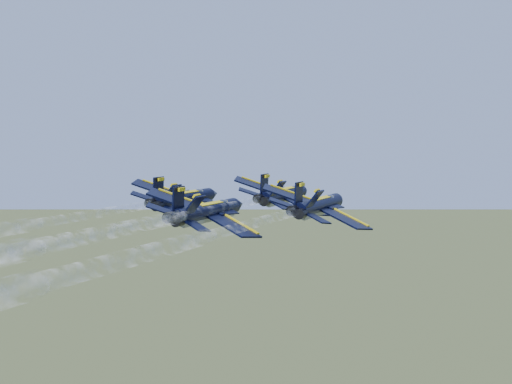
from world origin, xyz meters
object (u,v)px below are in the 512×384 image
(jet_right, at_px, (319,205))
(jet_slot, at_px, (208,211))
(jet_lead, at_px, (284,195))
(jet_left, at_px, (185,199))

(jet_right, relative_size, jet_slot, 1.00)
(jet_lead, xyz_separation_m, jet_right, (7.46, -10.17, 0.00))
(jet_lead, distance_m, jet_right, 12.61)
(jet_left, bearing_deg, jet_slot, -51.97)
(jet_slot, bearing_deg, jet_left, 128.03)
(jet_left, xyz_separation_m, jet_slot, (7.76, -10.74, 0.00))
(jet_lead, distance_m, jet_left, 12.95)
(jet_lead, bearing_deg, jet_right, -51.56)
(jet_right, xyz_separation_m, jet_slot, (-9.15, -9.43, 0.00))
(jet_lead, relative_size, jet_right, 1.00)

